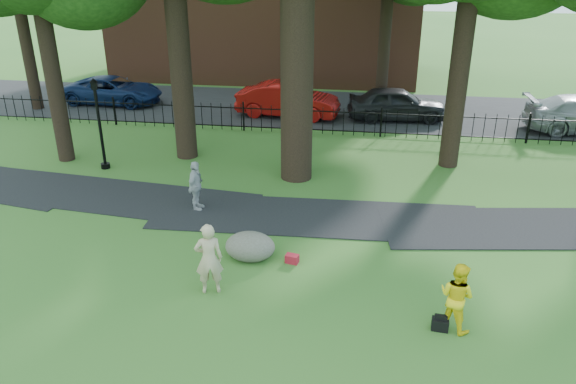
% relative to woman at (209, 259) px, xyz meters
% --- Properties ---
extents(ground, '(120.00, 120.00, 0.00)m').
position_rel_woman_xyz_m(ground, '(1.11, 0.38, -0.91)').
color(ground, '#2F6021').
rests_on(ground, ground).
extents(footpath, '(36.07, 3.85, 0.03)m').
position_rel_woman_xyz_m(footpath, '(2.11, 4.28, -0.91)').
color(footpath, black).
rests_on(footpath, ground).
extents(street, '(80.00, 7.00, 0.02)m').
position_rel_woman_xyz_m(street, '(1.11, 16.38, -0.91)').
color(street, black).
rests_on(street, ground).
extents(iron_fence, '(44.00, 0.04, 1.20)m').
position_rel_woman_xyz_m(iron_fence, '(1.11, 12.38, -0.31)').
color(iron_fence, black).
rests_on(iron_fence, ground).
extents(woman, '(0.76, 0.61, 1.82)m').
position_rel_woman_xyz_m(woman, '(0.00, 0.00, 0.00)').
color(woman, tan).
rests_on(woman, ground).
extents(man, '(0.99, 0.96, 1.60)m').
position_rel_woman_xyz_m(man, '(5.60, -0.57, -0.11)').
color(man, yellow).
rests_on(man, ground).
extents(pedestrian, '(0.47, 0.97, 1.60)m').
position_rel_woman_xyz_m(pedestrian, '(-1.63, 4.33, -0.11)').
color(pedestrian, '#ACACB1').
rests_on(pedestrian, ground).
extents(boulder, '(1.55, 1.32, 0.78)m').
position_rel_woman_xyz_m(boulder, '(0.62, 1.69, -0.52)').
color(boulder, slate).
rests_on(boulder, ground).
extents(lamppost, '(0.33, 0.33, 3.36)m').
position_rel_woman_xyz_m(lamppost, '(-6.01, 7.23, 0.74)').
color(lamppost, black).
rests_on(lamppost, ground).
extents(backpack, '(0.38, 0.26, 0.27)m').
position_rel_woman_xyz_m(backpack, '(5.32, -0.70, -0.77)').
color(backpack, black).
rests_on(backpack, ground).
extents(red_bag, '(0.38, 0.28, 0.23)m').
position_rel_woman_xyz_m(red_bag, '(1.76, 1.58, -0.79)').
color(red_bag, maroon).
rests_on(red_bag, ground).
extents(red_sedan, '(4.99, 2.21, 1.59)m').
position_rel_woman_xyz_m(red_sedan, '(-0.27, 14.85, -0.11)').
color(red_sedan, maroon).
rests_on(red_sedan, ground).
extents(navy_van, '(5.03, 2.51, 1.37)m').
position_rel_woman_xyz_m(navy_van, '(-9.48, 15.88, -0.23)').
color(navy_van, '#0E1E46').
rests_on(navy_van, ground).
extents(grey_car, '(4.67, 2.25, 1.54)m').
position_rel_woman_xyz_m(grey_car, '(4.84, 15.03, -0.14)').
color(grey_car, black).
rests_on(grey_car, ground).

